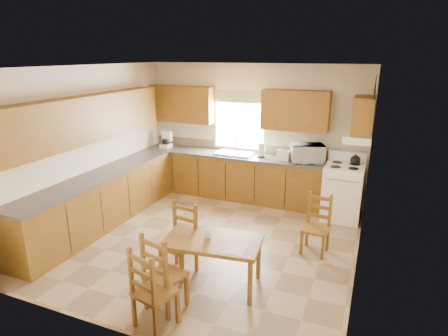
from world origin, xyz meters
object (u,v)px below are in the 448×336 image
at_px(chair_far_left, 178,241).
at_px(chair_near_right, 165,271).
at_px(microwave, 307,153).
at_px(chair_near_left, 155,287).
at_px(dining_table, 213,262).
at_px(chair_far_right, 316,225).
at_px(stove, 343,193).

bearing_deg(chair_far_left, chair_near_right, -63.83).
relative_size(microwave, chair_near_left, 0.58).
distance_m(dining_table, chair_far_left, 0.56).
xyz_separation_m(chair_near_right, chair_far_right, (1.40, 1.94, -0.04)).
distance_m(chair_near_right, chair_far_right, 2.40).
xyz_separation_m(stove, microwave, (-0.72, 0.25, 0.60)).
bearing_deg(chair_near_left, dining_table, -91.43).
bearing_deg(chair_far_right, microwave, 111.11).
distance_m(dining_table, chair_near_right, 0.72).
relative_size(stove, chair_far_right, 1.09).
distance_m(chair_near_right, chair_far_left, 0.71).
bearing_deg(chair_far_right, stove, 85.93).
bearing_deg(chair_near_right, stove, -103.28).
bearing_deg(chair_far_left, microwave, 77.99).
xyz_separation_m(chair_far_left, chair_far_right, (1.61, 1.26, -0.04)).
distance_m(chair_near_left, chair_far_right, 2.62).
bearing_deg(stove, chair_near_right, -114.93).
bearing_deg(chair_near_left, chair_far_left, -60.38).
height_order(chair_near_right, chair_far_left, chair_far_left).
xyz_separation_m(stove, chair_far_right, (-0.24, -1.44, -0.04)).
height_order(stove, chair_near_right, stove).
xyz_separation_m(microwave, chair_far_right, (0.48, -1.69, -0.64)).
relative_size(stove, chair_far_left, 1.00).
relative_size(dining_table, chair_near_right, 1.24).
xyz_separation_m(stove, dining_table, (-1.32, -2.76, -0.17)).
relative_size(chair_near_left, chair_far_left, 0.98).
height_order(chair_near_right, chair_far_right, chair_near_right).
xyz_separation_m(microwave, chair_far_left, (-1.13, -2.95, -0.60)).
bearing_deg(chair_near_left, microwave, -87.77).
bearing_deg(chair_near_left, chair_near_right, -65.44).
bearing_deg(chair_far_right, chair_far_left, -136.71).
relative_size(microwave, chair_far_left, 0.57).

